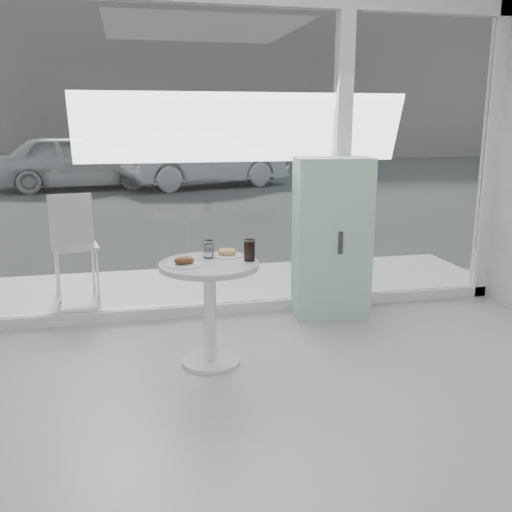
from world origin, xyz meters
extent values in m
cube|color=white|center=(0.00, 3.00, 0.05)|extent=(5.00, 0.12, 0.10)
cube|color=white|center=(2.44, 3.00, 1.50)|extent=(0.12, 0.12, 3.00)
cube|color=white|center=(0.90, 3.00, 1.50)|extent=(0.14, 0.14, 3.00)
cube|color=white|center=(-0.77, 3.00, 1.40)|extent=(3.21, 0.02, 2.60)
cube|color=white|center=(1.67, 3.00, 1.40)|extent=(1.41, 0.02, 2.60)
cylinder|color=white|center=(-0.50, 1.90, 0.01)|extent=(0.44, 0.44, 0.03)
cylinder|color=white|center=(-0.50, 1.90, 0.37)|extent=(0.09, 0.09, 0.70)
cylinder|color=silver|center=(-0.50, 1.90, 0.75)|extent=(0.72, 0.72, 0.04)
cube|color=beige|center=(0.00, 3.80, 0.03)|extent=(5.60, 1.60, 0.05)
cube|color=#3B3B3B|center=(0.00, 16.00, 0.00)|extent=(40.00, 24.00, 0.00)
cube|color=gray|center=(0.00, 25.00, 4.00)|extent=(40.00, 2.00, 8.00)
cube|color=#A2CFBB|center=(0.74, 2.78, 0.72)|extent=(0.72, 0.53, 1.45)
cube|color=#333333|center=(0.74, 2.55, 0.72)|extent=(0.04, 0.03, 0.20)
cylinder|color=white|center=(-1.74, 3.54, 0.29)|extent=(0.03, 0.03, 0.48)
cylinder|color=white|center=(-1.38, 3.60, 0.29)|extent=(0.03, 0.03, 0.48)
cylinder|color=white|center=(-1.80, 3.90, 0.29)|extent=(0.03, 0.03, 0.48)
cylinder|color=white|center=(-1.44, 3.96, 0.29)|extent=(0.03, 0.03, 0.48)
cube|color=white|center=(-1.59, 3.75, 0.54)|extent=(0.50, 0.50, 0.03)
cube|color=white|center=(-1.62, 3.95, 0.80)|extent=(0.43, 0.09, 0.48)
imported|color=silver|center=(-2.37, 13.68, 0.72)|extent=(4.41, 2.21, 1.44)
imported|color=#ADB0B5|center=(1.00, 13.42, 0.74)|extent=(4.78, 2.98, 1.49)
cylinder|color=white|center=(-0.68, 1.85, 0.78)|extent=(0.24, 0.24, 0.01)
cube|color=silver|center=(-0.66, 1.84, 0.79)|extent=(0.13, 0.12, 0.00)
ellipsoid|color=#391D0F|center=(-0.68, 1.85, 0.81)|extent=(0.14, 0.11, 0.06)
ellipsoid|color=#391D0F|center=(-0.65, 1.87, 0.81)|extent=(0.07, 0.06, 0.04)
cylinder|color=white|center=(-0.34, 2.07, 0.78)|extent=(0.24, 0.24, 0.01)
torus|color=tan|center=(-0.34, 2.07, 0.80)|extent=(0.14, 0.14, 0.05)
cylinder|color=white|center=(-0.47, 2.09, 0.83)|extent=(0.08, 0.08, 0.12)
cylinder|color=white|center=(-0.47, 2.09, 0.81)|extent=(0.06, 0.06, 0.07)
cylinder|color=white|center=(-0.48, 2.04, 0.82)|extent=(0.07, 0.07, 0.11)
cylinder|color=white|center=(-0.48, 2.04, 0.80)|extent=(0.06, 0.06, 0.06)
cylinder|color=white|center=(-0.20, 1.90, 0.85)|extent=(0.08, 0.08, 0.16)
cylinder|color=black|center=(-0.20, 1.90, 0.84)|extent=(0.07, 0.07, 0.14)
camera|label=1|loc=(-1.04, -2.03, 1.76)|focal=40.00mm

